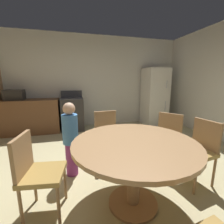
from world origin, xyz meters
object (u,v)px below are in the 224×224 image
chair_west (36,170)px  person_child (71,138)px  microwave (14,95)px  chair_north (107,133)px  oven_range (73,114)px  dining_table (134,154)px  chair_east (199,148)px  refrigerator (155,97)px  chair_northeast (167,137)px

chair_west → person_child: person_child is taller
microwave → chair_north: size_ratio=0.51×
chair_north → microwave: bearing=-138.9°
person_child → oven_range: bearing=137.7°
dining_table → chair_east: chair_east is taller
refrigerator → dining_table: bearing=-123.2°
chair_north → oven_range: bearing=-167.9°
chair_east → refrigerator: bearing=-116.7°
oven_range → dining_table: size_ratio=0.84×
person_child → microwave: bearing=170.3°
chair_northeast → person_child: size_ratio=0.80×
oven_range → chair_north: (0.56, -1.97, 0.03)m
dining_table → chair_northeast: 1.02m
microwave → chair_northeast: bearing=-39.9°
oven_range → chair_north: bearing=-74.1°
chair_northeast → microwave: bearing=-76.4°
microwave → chair_north: (1.96, -1.97, -0.53)m
refrigerator → person_child: size_ratio=1.61×
oven_range → person_child: bearing=-91.0°
microwave → chair_west: 3.06m
dining_table → chair_north: size_ratio=1.51×
dining_table → chair_east: size_ratio=1.51×
oven_range → microwave: bearing=-179.9°
microwave → person_child: (1.37, -2.22, -0.45)m
chair_west → dining_table: bearing=0.0°
chair_west → person_child: 0.70m
oven_range → refrigerator: size_ratio=0.62×
chair_east → chair_west: bearing=-8.3°
oven_range → refrigerator: refrigerator is taller
chair_east → person_child: person_child is taller
refrigerator → chair_northeast: bearing=-115.4°
refrigerator → chair_northeast: refrigerator is taller
chair_east → chair_north: bearing=-47.3°
oven_range → refrigerator: 2.58m
dining_table → person_child: person_child is taller
refrigerator → microwave: refrigerator is taller
person_child → chair_north: bearing=71.7°
dining_table → chair_east: bearing=8.4°
refrigerator → microwave: bearing=179.3°
chair_west → chair_north: same height
dining_table → chair_northeast: bearing=36.5°
microwave → chair_west: size_ratio=0.51×
oven_range → chair_north: 2.05m
dining_table → person_child: (-0.66, 0.76, -0.03)m
oven_range → chair_west: (-0.38, -2.84, 0.03)m
refrigerator → chair_east: refrigerator is taller
refrigerator → chair_west: size_ratio=2.02×
chair_northeast → chair_east: bearing=76.0°
dining_table → chair_northeast: chair_northeast is taller
chair_east → chair_northeast: same height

